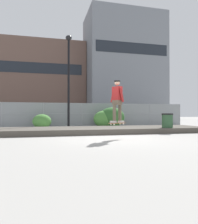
{
  "coord_description": "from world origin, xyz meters",
  "views": [
    {
      "loc": [
        -2.67,
        -8.43,
        0.99
      ],
      "look_at": [
        0.68,
        5.23,
        1.13
      ],
      "focal_mm": 34.77,
      "sensor_mm": 36.0,
      "label": 1
    }
  ],
  "objects": [
    {
      "name": "street_lamp",
      "position": [
        -1.1,
        7.14,
        4.15
      ],
      "size": [
        0.44,
        0.44,
        6.66
      ],
      "color": "black",
      "rests_on": "ground_plane"
    },
    {
      "name": "skateboard",
      "position": [
        0.08,
        -0.26,
        0.63
      ],
      "size": [
        0.8,
        0.54,
        0.07
      ],
      "color": "#9E5B33"
    },
    {
      "name": "office_block",
      "position": [
        16.09,
        42.54,
        12.7
      ],
      "size": [
        18.42,
        11.99,
        25.4
      ],
      "color": "slate",
      "rests_on": "ground_plane"
    },
    {
      "name": "shrub_right",
      "position": [
        2.11,
        7.03,
        0.75
      ],
      "size": [
        1.94,
        1.59,
        1.5
      ],
      "color": "#2D5B28",
      "rests_on": "ground_plane"
    },
    {
      "name": "parked_car_near",
      "position": [
        -3.26,
        10.5,
        0.84
      ],
      "size": [
        4.54,
        2.23,
        1.66
      ],
      "color": "maroon",
      "rests_on": "ground_plane"
    },
    {
      "name": "gravel_berm",
      "position": [
        0.0,
        2.89,
        0.14
      ],
      "size": [
        12.24,
        3.11,
        0.27
      ],
      "primitive_type": "cube",
      "color": "#4C473F",
      "rests_on": "ground_plane"
    },
    {
      "name": "library_building",
      "position": [
        -8.04,
        50.06,
        9.32
      ],
      "size": [
        29.64,
        14.6,
        18.65
      ],
      "color": "brown",
      "rests_on": "ground_plane"
    },
    {
      "name": "skater",
      "position": [
        0.08,
        -0.26,
        1.6
      ],
      "size": [
        0.69,
        0.62,
        1.7
      ],
      "color": "#B2ADA8",
      "rests_on": "skateboard"
    },
    {
      "name": "shrub_left",
      "position": [
        -2.94,
        7.09,
        0.49
      ],
      "size": [
        1.28,
        1.05,
        0.99
      ],
      "color": "#477F38",
      "rests_on": "ground_plane"
    },
    {
      "name": "shrub_center",
      "position": [
        1.54,
        7.04,
        0.63
      ],
      "size": [
        1.63,
        1.33,
        1.26
      ],
      "color": "#477F38",
      "rests_on": "ground_plane"
    },
    {
      "name": "trash_bin",
      "position": [
        3.56,
        1.81,
        0.52
      ],
      "size": [
        0.59,
        0.59,
        1.03
      ],
      "color": "#2D5133",
      "rests_on": "ground_plane"
    },
    {
      "name": "chain_fence",
      "position": [
        -0.0,
        8.11,
        0.93
      ],
      "size": [
        17.26,
        0.06,
        1.85
      ],
      "color": "gray",
      "rests_on": "ground_plane"
    },
    {
      "name": "ground_plane",
      "position": [
        0.0,
        0.0,
        0.0
      ],
      "size": [
        120.0,
        120.0,
        0.0
      ],
      "primitive_type": "plane",
      "color": "gray"
    }
  ]
}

